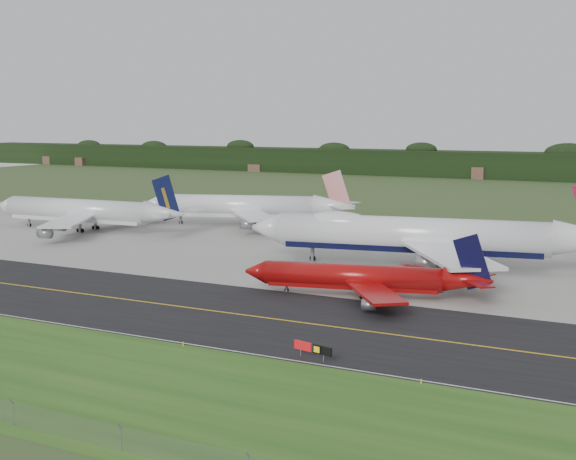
% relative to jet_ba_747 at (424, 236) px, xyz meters
% --- Properties ---
extents(ground, '(600.00, 600.00, 0.00)m').
position_rel_jet_ba_747_xyz_m(ground, '(-13.58, -42.24, -5.85)').
color(ground, '#2C4420').
rests_on(ground, ground).
extents(grass_verge, '(400.00, 30.00, 0.01)m').
position_rel_jet_ba_747_xyz_m(grass_verge, '(-13.58, -77.24, -5.85)').
color(grass_verge, '#214E17').
rests_on(grass_verge, ground).
extents(taxiway, '(400.00, 32.00, 0.02)m').
position_rel_jet_ba_747_xyz_m(taxiway, '(-13.58, -46.24, -5.84)').
color(taxiway, black).
rests_on(taxiway, ground).
extents(apron, '(400.00, 78.00, 0.01)m').
position_rel_jet_ba_747_xyz_m(apron, '(-13.58, 8.76, -5.84)').
color(apron, gray).
rests_on(apron, ground).
extents(taxiway_centreline, '(400.00, 0.40, 0.00)m').
position_rel_jet_ba_747_xyz_m(taxiway_centreline, '(-13.58, -46.24, -5.82)').
color(taxiway_centreline, gold).
rests_on(taxiway_centreline, taxiway).
extents(taxiway_edge_line, '(400.00, 0.25, 0.00)m').
position_rel_jet_ba_747_xyz_m(taxiway_edge_line, '(-13.58, -61.74, -5.82)').
color(taxiway_edge_line, silver).
rests_on(taxiway_edge_line, taxiway).
extents(horizon_treeline, '(700.00, 25.00, 12.00)m').
position_rel_jet_ba_747_xyz_m(horizon_treeline, '(-13.58, 231.52, -0.38)').
color(horizon_treeline, black).
rests_on(horizon_treeline, ground).
extents(jet_ba_747, '(68.19, 55.81, 17.19)m').
position_rel_jet_ba_747_xyz_m(jet_ba_747, '(0.00, 0.00, 0.00)').
color(jet_ba_747, white).
rests_on(jet_ba_747, ground).
extents(jet_red_737, '(37.79, 30.29, 10.28)m').
position_rel_jet_ba_747_xyz_m(jet_red_737, '(-0.02, -27.52, -3.01)').
color(jet_red_737, '#930A0A').
rests_on(jet_red_737, ground).
extents(jet_navy_gold, '(55.28, 48.09, 14.26)m').
position_rel_jet_ba_747_xyz_m(jet_navy_gold, '(-87.39, 8.46, -1.16)').
color(jet_navy_gold, silver).
rests_on(jet_navy_gold, ground).
extents(jet_star_tail, '(53.76, 43.84, 14.47)m').
position_rel_jet_ba_747_xyz_m(jet_star_tail, '(-57.61, 34.53, -1.03)').
color(jet_star_tail, white).
rests_on(jet_star_tail, ground).
extents(taxiway_sign, '(5.25, 1.46, 1.78)m').
position_rel_jet_ba_747_xyz_m(taxiway_sign, '(6.98, -60.26, -4.59)').
color(taxiway_sign, slate).
rests_on(taxiway_sign, ground).
extents(edge_marker_center, '(0.16, 0.16, 0.50)m').
position_rel_jet_ba_747_xyz_m(edge_marker_center, '(-8.93, -62.74, -5.60)').
color(edge_marker_center, yellow).
rests_on(edge_marker_center, ground).
extents(edge_marker_right, '(0.16, 0.16, 0.50)m').
position_rel_jet_ba_747_xyz_m(edge_marker_right, '(20.53, -62.74, -5.60)').
color(edge_marker_right, yellow).
rests_on(edge_marker_right, ground).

